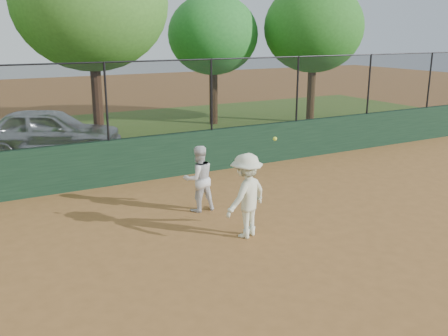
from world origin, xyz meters
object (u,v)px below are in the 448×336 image
player_main (246,196)px  tree_4 (314,28)px  parked_car (49,132)px  tree_2 (91,3)px  player_second (199,179)px  tree_3 (213,35)px

player_main → tree_4: 13.74m
parked_car → tree_2: size_ratio=0.64×
player_second → player_main: (0.16, -1.76, 0.09)m
player_main → tree_3: size_ratio=0.37×
player_main → tree_4: bearing=46.2°
tree_4 → tree_3: bearing=156.3°
parked_car → player_main: player_main is taller
parked_car → tree_2: bearing=-42.9°
tree_2 → tree_4: size_ratio=1.19×
tree_3 → tree_4: 4.33m
player_main → parked_car: bearing=103.4°
tree_3 → player_main: bearing=-114.9°
tree_3 → parked_car: bearing=-160.9°
player_second → tree_3: size_ratio=0.27×
player_second → tree_4: (9.41, 7.88, 3.31)m
player_second → tree_2: tree_2 is taller
tree_2 → tree_4: bearing=0.3°
parked_car → tree_3: tree_3 is taller
player_main → tree_2: bearing=91.5°
parked_car → player_second: bearing=-140.3°
player_second → player_main: size_ratio=0.73×
tree_2 → tree_4: (9.50, 0.04, -0.77)m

